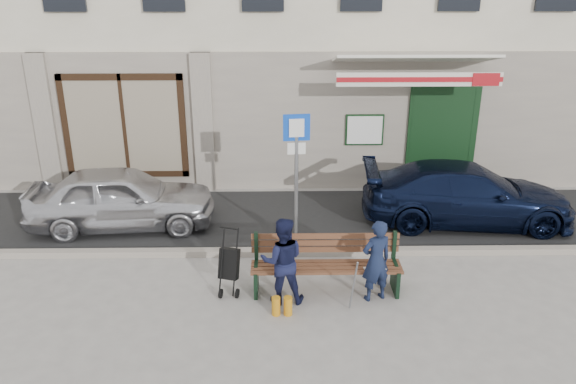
{
  "coord_description": "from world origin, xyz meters",
  "views": [
    {
      "loc": [
        0.35,
        -7.65,
        4.82
      ],
      "look_at": [
        0.49,
        1.6,
        1.2
      ],
      "focal_mm": 35.0,
      "sensor_mm": 36.0,
      "label": 1
    }
  ],
  "objects_px": {
    "car_navy": "(467,194)",
    "man": "(376,261)",
    "bench": "(323,266)",
    "stroller": "(229,265)",
    "car_silver": "(122,198)",
    "woman": "(282,261)",
    "parking_sign": "(296,161)"
  },
  "relations": [
    {
      "from": "car_navy",
      "to": "man",
      "type": "distance_m",
      "value": 3.74
    },
    {
      "from": "car_navy",
      "to": "bench",
      "type": "relative_size",
      "value": 1.76
    },
    {
      "from": "car_silver",
      "to": "woman",
      "type": "relative_size",
      "value": 2.61
    },
    {
      "from": "parking_sign",
      "to": "woman",
      "type": "bearing_deg",
      "value": -104.3
    },
    {
      "from": "car_navy",
      "to": "bench",
      "type": "xyz_separation_m",
      "value": [
        -3.13,
        -2.69,
        -0.15
      ]
    },
    {
      "from": "car_navy",
      "to": "parking_sign",
      "type": "height_order",
      "value": "parking_sign"
    },
    {
      "from": "car_navy",
      "to": "bench",
      "type": "distance_m",
      "value": 4.13
    },
    {
      "from": "bench",
      "to": "man",
      "type": "relative_size",
      "value": 1.78
    },
    {
      "from": "car_navy",
      "to": "parking_sign",
      "type": "xyz_separation_m",
      "value": [
        -3.52,
        -1.12,
        1.09
      ]
    },
    {
      "from": "man",
      "to": "stroller",
      "type": "relative_size",
      "value": 1.27
    },
    {
      "from": "bench",
      "to": "parking_sign",
      "type": "bearing_deg",
      "value": 103.97
    },
    {
      "from": "car_silver",
      "to": "parking_sign",
      "type": "relative_size",
      "value": 1.44
    },
    {
      "from": "parking_sign",
      "to": "woman",
      "type": "relative_size",
      "value": 1.82
    },
    {
      "from": "car_navy",
      "to": "man",
      "type": "relative_size",
      "value": 3.13
    },
    {
      "from": "bench",
      "to": "man",
      "type": "bearing_deg",
      "value": -16.82
    },
    {
      "from": "parking_sign",
      "to": "man",
      "type": "relative_size",
      "value": 1.89
    },
    {
      "from": "woman",
      "to": "stroller",
      "type": "height_order",
      "value": "woman"
    },
    {
      "from": "parking_sign",
      "to": "man",
      "type": "distance_m",
      "value": 2.4
    },
    {
      "from": "car_navy",
      "to": "stroller",
      "type": "bearing_deg",
      "value": 124.14
    },
    {
      "from": "man",
      "to": "stroller",
      "type": "bearing_deg",
      "value": -27.41
    },
    {
      "from": "bench",
      "to": "woman",
      "type": "distance_m",
      "value": 0.75
    },
    {
      "from": "stroller",
      "to": "car_silver",
      "type": "bearing_deg",
      "value": 149.51
    },
    {
      "from": "man",
      "to": "woman",
      "type": "xyz_separation_m",
      "value": [
        -1.45,
        -0.03,
        0.03
      ]
    },
    {
      "from": "car_silver",
      "to": "bench",
      "type": "xyz_separation_m",
      "value": [
        3.86,
        -2.57,
        -0.17
      ]
    },
    {
      "from": "parking_sign",
      "to": "man",
      "type": "xyz_separation_m",
      "value": [
        1.19,
        -1.81,
        -1.03
      ]
    },
    {
      "from": "bench",
      "to": "stroller",
      "type": "xyz_separation_m",
      "value": [
        -1.5,
        0.02,
        0.02
      ]
    },
    {
      "from": "man",
      "to": "woman",
      "type": "height_order",
      "value": "woman"
    },
    {
      "from": "car_navy",
      "to": "woman",
      "type": "xyz_separation_m",
      "value": [
        -3.78,
        -2.95,
        0.09
      ]
    },
    {
      "from": "man",
      "to": "parking_sign",
      "type": "bearing_deg",
      "value": -77.63
    },
    {
      "from": "man",
      "to": "stroller",
      "type": "distance_m",
      "value": 2.32
    },
    {
      "from": "car_silver",
      "to": "stroller",
      "type": "relative_size",
      "value": 3.44
    },
    {
      "from": "car_silver",
      "to": "car_navy",
      "type": "height_order",
      "value": "car_silver"
    }
  ]
}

